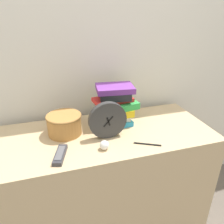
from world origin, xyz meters
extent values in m
cube|color=silver|center=(0.00, 0.61, 1.20)|extent=(6.00, 0.04, 2.40)
cube|color=tan|center=(0.00, 0.27, 0.39)|extent=(1.27, 0.54, 0.78)
cylinder|color=#333333|center=(0.01, 0.23, 0.88)|extent=(0.21, 0.03, 0.21)
cylinder|color=silver|center=(0.01, 0.22, 0.88)|extent=(0.19, 0.01, 0.19)
cube|color=black|center=(0.01, 0.21, 0.88)|extent=(0.02, 0.01, 0.05)
cube|color=black|center=(0.01, 0.21, 0.88)|extent=(0.06, 0.01, 0.06)
cylinder|color=black|center=(0.01, 0.21, 0.88)|extent=(0.01, 0.00, 0.01)
cube|color=#2D9ED1|center=(0.09, 0.36, 0.79)|extent=(0.20, 0.15, 0.03)
cube|color=white|center=(0.09, 0.39, 0.83)|extent=(0.20, 0.16, 0.04)
cube|color=yellow|center=(0.11, 0.35, 0.86)|extent=(0.18, 0.14, 0.04)
cube|color=green|center=(0.11, 0.35, 0.91)|extent=(0.24, 0.17, 0.04)
cube|color=red|center=(0.08, 0.38, 0.94)|extent=(0.25, 0.15, 0.02)
cube|color=#232328|center=(0.10, 0.39, 0.97)|extent=(0.20, 0.19, 0.04)
cube|color=#7A3899|center=(0.10, 0.38, 1.00)|extent=(0.24, 0.18, 0.03)
cylinder|color=#B27A3D|center=(-0.22, 0.34, 0.84)|extent=(0.19, 0.19, 0.12)
torus|color=olive|center=(-0.22, 0.34, 0.89)|extent=(0.20, 0.20, 0.01)
cube|color=#333338|center=(-0.26, 0.12, 0.79)|extent=(0.09, 0.16, 0.02)
cube|color=#59595E|center=(-0.26, 0.12, 0.80)|extent=(0.06, 0.12, 0.00)
sphere|color=white|center=(-0.04, 0.12, 0.80)|extent=(0.05, 0.05, 0.05)
cylinder|color=black|center=(0.19, 0.09, 0.78)|extent=(0.13, 0.07, 0.01)
camera|label=1|loc=(-0.27, -0.79, 1.43)|focal=35.00mm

